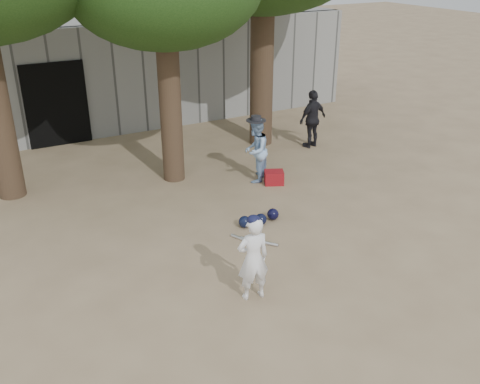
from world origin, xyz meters
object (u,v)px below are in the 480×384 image
boy_player (253,259)px  spectator_dark (313,119)px  red_bag (274,177)px  spectator_blue (256,150)px

boy_player → spectator_dark: (4.70, 5.14, 0.08)m
red_bag → boy_player: bearing=-125.8°
boy_player → spectator_dark: spectator_dark is taller
boy_player → red_bag: 4.36m
spectator_dark → red_bag: (-2.17, -1.64, -0.61)m
boy_player → red_bag: (2.53, 3.50, -0.53)m
boy_player → red_bag: boy_player is taller
spectator_blue → spectator_dark: 2.76m
spectator_blue → red_bag: size_ratio=3.46×
spectator_blue → spectator_dark: size_ratio=0.95×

